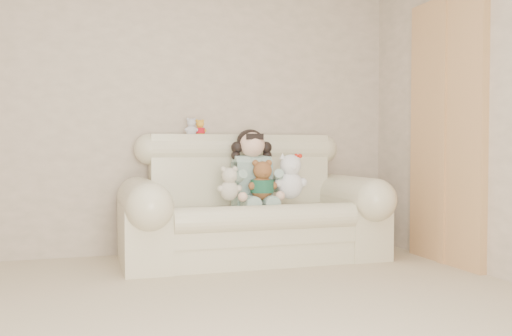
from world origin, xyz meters
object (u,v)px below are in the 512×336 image
at_px(sofa, 252,196).
at_px(white_cat, 290,172).
at_px(seated_child, 252,167).
at_px(cream_teddy, 229,180).
at_px(brown_teddy, 262,176).

xyz_separation_m(sofa, white_cat, (0.29, -0.10, 0.20)).
distance_m(seated_child, cream_teddy, 0.33).
xyz_separation_m(seated_child, brown_teddy, (0.02, -0.20, -0.06)).
distance_m(sofa, white_cat, 0.37).
bearing_deg(brown_teddy, white_cat, -3.33).
bearing_deg(white_cat, cream_teddy, -175.34).
bearing_deg(cream_teddy, seated_child, 28.48).
relative_size(sofa, white_cat, 4.82).
bearing_deg(white_cat, seated_child, 148.97).
height_order(sofa, seated_child, seated_child).
xyz_separation_m(sofa, cream_teddy, (-0.22, -0.12, 0.14)).
relative_size(sofa, brown_teddy, 5.65).
distance_m(sofa, brown_teddy, 0.22).
height_order(white_cat, cream_teddy, white_cat).
relative_size(sofa, seated_child, 3.19).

